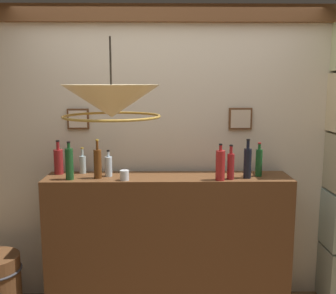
{
  "coord_description": "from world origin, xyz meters",
  "views": [
    {
      "loc": [
        -0.04,
        -2.31,
        1.91
      ],
      "look_at": [
        0.0,
        0.78,
        1.4
      ],
      "focal_mm": 42.39,
      "sensor_mm": 36.0,
      "label": 1
    }
  ],
  "objects_px": {
    "liquor_bottle_mezcal": "(69,163)",
    "pendant_lamp": "(111,102)",
    "liquor_bottle_rye": "(259,162)",
    "liquor_bottle_port": "(59,161)",
    "glass_tumbler_rocks": "(124,175)",
    "liquor_bottle_bourbon": "(83,164)",
    "liquor_bottle_tequila": "(98,163)",
    "liquor_bottle_brandy": "(231,165)",
    "liquor_bottle_vermouth": "(247,162)",
    "liquor_bottle_sherry": "(109,166)",
    "liquor_bottle_vodka": "(220,165)"
  },
  "relations": [
    {
      "from": "liquor_bottle_mezcal",
      "to": "pendant_lamp",
      "type": "relative_size",
      "value": 0.5
    },
    {
      "from": "liquor_bottle_rye",
      "to": "liquor_bottle_port",
      "type": "height_order",
      "value": "liquor_bottle_port"
    },
    {
      "from": "glass_tumbler_rocks",
      "to": "liquor_bottle_bourbon",
      "type": "bearing_deg",
      "value": 145.84
    },
    {
      "from": "liquor_bottle_tequila",
      "to": "liquor_bottle_brandy",
      "type": "xyz_separation_m",
      "value": [
        1.05,
        -0.05,
        -0.01
      ]
    },
    {
      "from": "liquor_bottle_mezcal",
      "to": "liquor_bottle_vermouth",
      "type": "xyz_separation_m",
      "value": [
        1.4,
        0.03,
        -0.0
      ]
    },
    {
      "from": "pendant_lamp",
      "to": "glass_tumbler_rocks",
      "type": "bearing_deg",
      "value": 88.66
    },
    {
      "from": "liquor_bottle_sherry",
      "to": "liquor_bottle_mezcal",
      "type": "bearing_deg",
      "value": -160.46
    },
    {
      "from": "liquor_bottle_mezcal",
      "to": "glass_tumbler_rocks",
      "type": "relative_size",
      "value": 3.79
    },
    {
      "from": "liquor_bottle_sherry",
      "to": "liquor_bottle_brandy",
      "type": "height_order",
      "value": "liquor_bottle_brandy"
    },
    {
      "from": "liquor_bottle_tequila",
      "to": "liquor_bottle_mezcal",
      "type": "bearing_deg",
      "value": -170.05
    },
    {
      "from": "liquor_bottle_port",
      "to": "glass_tumbler_rocks",
      "type": "distance_m",
      "value": 0.61
    },
    {
      "from": "liquor_bottle_bourbon",
      "to": "glass_tumbler_rocks",
      "type": "height_order",
      "value": "liquor_bottle_bourbon"
    },
    {
      "from": "liquor_bottle_rye",
      "to": "liquor_bottle_vermouth",
      "type": "distance_m",
      "value": 0.13
    },
    {
      "from": "liquor_bottle_mezcal",
      "to": "liquor_bottle_vermouth",
      "type": "distance_m",
      "value": 1.4
    },
    {
      "from": "liquor_bottle_sherry",
      "to": "liquor_bottle_bourbon",
      "type": "bearing_deg",
      "value": 153.33
    },
    {
      "from": "liquor_bottle_brandy",
      "to": "pendant_lamp",
      "type": "height_order",
      "value": "pendant_lamp"
    },
    {
      "from": "liquor_bottle_bourbon",
      "to": "liquor_bottle_sherry",
      "type": "bearing_deg",
      "value": -26.67
    },
    {
      "from": "liquor_bottle_port",
      "to": "liquor_bottle_bourbon",
      "type": "bearing_deg",
      "value": 8.57
    },
    {
      "from": "liquor_bottle_rye",
      "to": "liquor_bottle_vodka",
      "type": "relative_size",
      "value": 0.96
    },
    {
      "from": "liquor_bottle_tequila",
      "to": "liquor_bottle_port",
      "type": "xyz_separation_m",
      "value": [
        -0.35,
        0.15,
        -0.01
      ]
    },
    {
      "from": "liquor_bottle_brandy",
      "to": "glass_tumbler_rocks",
      "type": "height_order",
      "value": "liquor_bottle_brandy"
    },
    {
      "from": "pendant_lamp",
      "to": "liquor_bottle_tequila",
      "type": "bearing_deg",
      "value": 107.26
    },
    {
      "from": "liquor_bottle_rye",
      "to": "liquor_bottle_tequila",
      "type": "bearing_deg",
      "value": -177.62
    },
    {
      "from": "liquor_bottle_brandy",
      "to": "liquor_bottle_vermouth",
      "type": "distance_m",
      "value": 0.14
    },
    {
      "from": "liquor_bottle_port",
      "to": "pendant_lamp",
      "type": "height_order",
      "value": "pendant_lamp"
    },
    {
      "from": "liquor_bottle_sherry",
      "to": "liquor_bottle_vermouth",
      "type": "relative_size",
      "value": 0.69
    },
    {
      "from": "liquor_bottle_bourbon",
      "to": "liquor_bottle_port",
      "type": "distance_m",
      "value": 0.2
    },
    {
      "from": "liquor_bottle_vodka",
      "to": "liquor_bottle_rye",
      "type": "bearing_deg",
      "value": 21.63
    },
    {
      "from": "liquor_bottle_vermouth",
      "to": "pendant_lamp",
      "type": "relative_size",
      "value": 0.52
    },
    {
      "from": "glass_tumbler_rocks",
      "to": "pendant_lamp",
      "type": "height_order",
      "value": "pendant_lamp"
    },
    {
      "from": "liquor_bottle_tequila",
      "to": "liquor_bottle_port",
      "type": "distance_m",
      "value": 0.38
    },
    {
      "from": "liquor_bottle_port",
      "to": "glass_tumbler_rocks",
      "type": "relative_size",
      "value": 3.57
    },
    {
      "from": "liquor_bottle_tequila",
      "to": "liquor_bottle_vodka",
      "type": "height_order",
      "value": "liquor_bottle_tequila"
    },
    {
      "from": "liquor_bottle_tequila",
      "to": "glass_tumbler_rocks",
      "type": "height_order",
      "value": "liquor_bottle_tequila"
    },
    {
      "from": "liquor_bottle_rye",
      "to": "liquor_bottle_port",
      "type": "distance_m",
      "value": 1.65
    },
    {
      "from": "liquor_bottle_tequila",
      "to": "liquor_bottle_rye",
      "type": "bearing_deg",
      "value": 2.38
    },
    {
      "from": "liquor_bottle_tequila",
      "to": "glass_tumbler_rocks",
      "type": "relative_size",
      "value": 3.93
    },
    {
      "from": "liquor_bottle_tequila",
      "to": "pendant_lamp",
      "type": "distance_m",
      "value": 0.86
    },
    {
      "from": "liquor_bottle_port",
      "to": "liquor_bottle_sherry",
      "type": "bearing_deg",
      "value": -11.67
    },
    {
      "from": "liquor_bottle_sherry",
      "to": "liquor_bottle_vodka",
      "type": "relative_size",
      "value": 0.75
    },
    {
      "from": "liquor_bottle_rye",
      "to": "liquor_bottle_tequila",
      "type": "height_order",
      "value": "liquor_bottle_tequila"
    },
    {
      "from": "liquor_bottle_bourbon",
      "to": "liquor_bottle_vermouth",
      "type": "relative_size",
      "value": 0.69
    },
    {
      "from": "liquor_bottle_vermouth",
      "to": "liquor_bottle_port",
      "type": "height_order",
      "value": "liquor_bottle_vermouth"
    },
    {
      "from": "liquor_bottle_vermouth",
      "to": "liquor_bottle_vodka",
      "type": "distance_m",
      "value": 0.24
    },
    {
      "from": "liquor_bottle_rye",
      "to": "liquor_bottle_bourbon",
      "type": "xyz_separation_m",
      "value": [
        -1.45,
        0.13,
        -0.04
      ]
    },
    {
      "from": "liquor_bottle_rye",
      "to": "glass_tumbler_rocks",
      "type": "xyz_separation_m",
      "value": [
        -1.08,
        -0.13,
        -0.08
      ]
    },
    {
      "from": "liquor_bottle_mezcal",
      "to": "glass_tumbler_rocks",
      "type": "distance_m",
      "value": 0.44
    },
    {
      "from": "liquor_bottle_rye",
      "to": "pendant_lamp",
      "type": "xyz_separation_m",
      "value": [
        -1.09,
        -0.71,
        0.52
      ]
    },
    {
      "from": "glass_tumbler_rocks",
      "to": "liquor_bottle_vermouth",
      "type": "bearing_deg",
      "value": 3.47
    },
    {
      "from": "liquor_bottle_brandy",
      "to": "pendant_lamp",
      "type": "xyz_separation_m",
      "value": [
        -0.85,
        -0.61,
        0.53
      ]
    }
  ]
}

